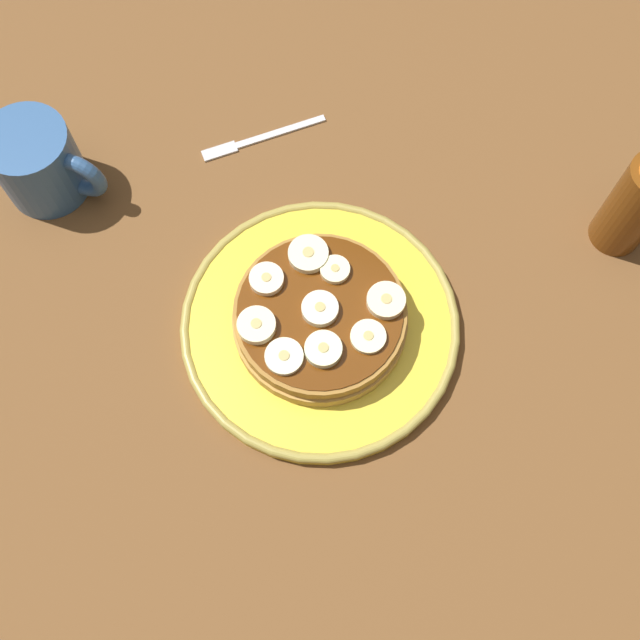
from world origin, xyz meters
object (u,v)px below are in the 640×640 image
at_px(banana_slice_1, 267,279).
at_px(coffee_mug, 40,163).
at_px(banana_slice_4, 338,271).
at_px(pancake_stack, 324,317).
at_px(banana_slice_3, 284,357).
at_px(banana_slice_7, 323,350).
at_px(banana_slice_8, 308,254).
at_px(syrup_bottle, 639,201).
at_px(plate, 320,325).
at_px(banana_slice_0, 323,307).
at_px(banana_slice_2, 257,326).
at_px(fork, 256,139).
at_px(banana_slice_5, 368,337).
at_px(banana_slice_6, 386,301).

xyz_separation_m(banana_slice_1, coffee_mug, (-0.24, 0.04, -0.01)).
bearing_deg(banana_slice_4, pancake_stack, -89.15).
relative_size(banana_slice_3, banana_slice_7, 1.03).
height_order(banana_slice_8, syrup_bottle, syrup_bottle).
distance_m(banana_slice_3, banana_slice_7, 0.03).
relative_size(plate, banana_slice_3, 7.70).
relative_size(banana_slice_0, syrup_bottle, 0.23).
bearing_deg(pancake_stack, coffee_mug, 169.68).
bearing_deg(banana_slice_2, fork, 111.96).
bearing_deg(banana_slice_5, banana_slice_2, -166.51).
bearing_deg(banana_slice_7, banana_slice_0, 110.12).
xyz_separation_m(plate, banana_slice_6, (0.05, 0.03, 0.04)).
distance_m(banana_slice_2, banana_slice_6, 0.11).
bearing_deg(syrup_bottle, banana_slice_8, -152.03).
xyz_separation_m(plate, banana_slice_8, (-0.03, 0.05, 0.04)).
distance_m(banana_slice_2, coffee_mug, 0.27).
relative_size(banana_slice_1, banana_slice_8, 0.85).
height_order(banana_slice_7, coffee_mug, coffee_mug).
height_order(banana_slice_5, fork, banana_slice_5).
xyz_separation_m(banana_slice_0, banana_slice_2, (-0.05, -0.03, 0.00)).
height_order(plate, syrup_bottle, syrup_bottle).
bearing_deg(banana_slice_2, banana_slice_1, 99.80).
height_order(banana_slice_2, banana_slice_7, same).
distance_m(coffee_mug, syrup_bottle, 0.55).
bearing_deg(banana_slice_0, syrup_bottle, 38.02).
bearing_deg(pancake_stack, banana_slice_4, 90.85).
distance_m(pancake_stack, banana_slice_4, 0.04).
height_order(plate, banana_slice_3, banana_slice_3).
height_order(banana_slice_2, fork, banana_slice_2).
bearing_deg(banana_slice_6, banana_slice_7, -121.22).
distance_m(banana_slice_1, fork, 0.18).
relative_size(banana_slice_0, banana_slice_4, 1.21).
height_order(banana_slice_6, syrup_bottle, syrup_bottle).
height_order(banana_slice_1, fork, banana_slice_1).
relative_size(banana_slice_5, fork, 0.29).
bearing_deg(banana_slice_2, banana_slice_5, 13.49).
height_order(coffee_mug, syrup_bottle, syrup_bottle).
height_order(banana_slice_4, fork, banana_slice_4).
xyz_separation_m(pancake_stack, banana_slice_6, (0.05, 0.02, 0.02)).
height_order(plate, banana_slice_5, banana_slice_5).
relative_size(coffee_mug, syrup_bottle, 0.81).
bearing_deg(banana_slice_1, banana_slice_2, -80.20).
bearing_deg(pancake_stack, banana_slice_8, 124.36).
height_order(banana_slice_3, coffee_mug, coffee_mug).
height_order(banana_slice_0, banana_slice_3, banana_slice_0).
bearing_deg(banana_slice_7, pancake_stack, 107.72).
bearing_deg(syrup_bottle, banana_slice_2, -142.21).
xyz_separation_m(banana_slice_2, syrup_bottle, (0.28, 0.22, 0.01)).
bearing_deg(plate, banana_slice_2, -144.73).
bearing_deg(banana_slice_6, fork, 140.91).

